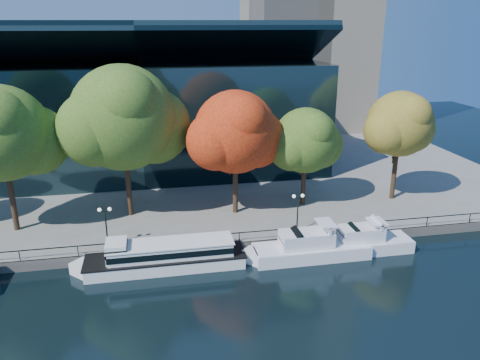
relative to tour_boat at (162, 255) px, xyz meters
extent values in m
plane|color=black|center=(2.52, -1.37, -1.27)|extent=(160.00, 160.00, 0.00)
cube|color=slate|center=(2.52, 35.13, -0.77)|extent=(90.00, 67.00, 1.00)
cube|color=#47443F|center=(2.52, 1.68, -0.77)|extent=(90.00, 0.25, 1.00)
cube|color=black|center=(2.52, 1.88, 0.68)|extent=(88.20, 0.08, 0.08)
cube|color=black|center=(2.52, 1.88, 0.18)|extent=(0.07, 0.07, 0.90)
cube|color=black|center=(-1.48, 30.63, 6.73)|extent=(50.00, 24.00, 16.00)
cube|color=black|center=(-1.48, 26.63, 16.23)|extent=(50.00, 17.14, 7.86)
cube|color=white|center=(0.36, 0.00, -0.71)|extent=(14.14, 3.43, 1.11)
cube|color=black|center=(0.36, 0.00, -0.14)|extent=(14.42, 3.50, 0.12)
cube|color=white|center=(-6.71, 0.00, -0.71)|extent=(2.84, 2.84, 1.11)
cube|color=white|center=(0.86, 0.00, 0.50)|extent=(11.03, 2.82, 1.21)
cube|color=black|center=(0.86, 0.00, 0.55)|extent=(11.17, 2.88, 0.56)
cube|color=white|center=(0.86, 0.00, 1.16)|extent=(11.31, 2.95, 0.10)
cube|color=white|center=(-3.88, 0.00, 0.80)|extent=(1.82, 2.40, 1.82)
cube|color=black|center=(-3.88, 0.00, 1.01)|extent=(1.87, 2.47, 0.71)
cube|color=white|center=(13.98, -0.68, -0.64)|extent=(10.99, 3.14, 1.26)
cube|color=white|center=(8.49, -0.68, -0.64)|extent=(2.40, 2.40, 1.26)
cube|color=white|center=(13.98, -0.68, 0.01)|extent=(10.77, 3.08, 0.08)
cube|color=white|center=(13.44, -0.68, 0.77)|extent=(4.94, 2.35, 1.36)
cube|color=black|center=(12.01, -0.68, 0.88)|extent=(2.16, 2.26, 1.71)
cube|color=white|center=(15.30, -0.68, 1.77)|extent=(0.26, 2.45, 0.84)
cube|color=white|center=(15.30, -0.68, 2.19)|extent=(1.46, 2.45, 0.16)
cube|color=white|center=(19.50, -0.43, -0.66)|extent=(9.16, 2.85, 1.22)
cube|color=white|center=(14.93, -0.43, -0.66)|extent=(2.24, 2.24, 1.22)
cube|color=white|center=(19.50, -0.43, -0.03)|extent=(8.97, 2.79, 0.08)
cube|color=white|center=(19.05, -0.43, 0.72)|extent=(4.12, 2.14, 1.32)
cube|color=black|center=(17.86, -0.43, 0.82)|extent=(1.86, 2.05, 1.54)
cube|color=white|center=(20.60, -0.43, 1.68)|extent=(0.25, 2.22, 0.81)
cube|color=white|center=(20.60, -0.43, 1.79)|extent=(1.42, 2.22, 0.15)
cylinder|color=black|center=(-14.43, 8.97, 3.78)|extent=(0.56, 0.56, 8.09)
cylinder|color=black|center=(-13.93, 9.17, 6.96)|extent=(1.26, 1.92, 4.04)
cylinder|color=black|center=(-14.83, 8.67, 6.67)|extent=(1.15, 1.31, 3.61)
sphere|color=#36561B|center=(-14.43, 8.97, 9.85)|extent=(9.34, 9.34, 9.34)
sphere|color=#36561B|center=(-11.86, 10.37, 8.68)|extent=(7.00, 7.00, 7.00)
cylinder|color=black|center=(-3.06, 10.78, 4.07)|extent=(0.56, 0.56, 8.68)
cylinder|color=black|center=(-2.56, 10.98, 7.48)|extent=(1.33, 2.04, 4.32)
cylinder|color=black|center=(-3.46, 10.48, 7.17)|extent=(1.21, 1.38, 3.87)
sphere|color=#36561B|center=(-3.06, 10.78, 10.58)|extent=(10.99, 10.99, 10.99)
sphere|color=#36561B|center=(-0.03, 12.43, 9.20)|extent=(8.25, 8.25, 8.25)
sphere|color=#36561B|center=(-5.80, 9.68, 9.75)|extent=(7.70, 7.70, 7.70)
sphere|color=#36561B|center=(-2.51, 8.58, 12.50)|extent=(6.60, 6.60, 6.60)
cylinder|color=black|center=(8.48, 9.31, 3.40)|extent=(0.56, 0.56, 7.34)
cylinder|color=black|center=(8.98, 9.51, 6.29)|extent=(1.17, 1.77, 3.67)
cylinder|color=black|center=(8.08, 9.01, 6.03)|extent=(1.08, 1.22, 3.29)
sphere|color=#9F1A0C|center=(8.48, 9.31, 8.91)|extent=(8.88, 8.88, 8.88)
sphere|color=#9F1A0C|center=(10.93, 10.64, 7.80)|extent=(6.66, 6.66, 6.66)
sphere|color=#9F1A0C|center=(6.26, 8.42, 8.25)|extent=(6.22, 6.22, 6.22)
sphere|color=#9F1A0C|center=(8.93, 7.54, 10.47)|extent=(5.33, 5.33, 5.33)
cylinder|color=black|center=(16.65, 10.22, 2.79)|extent=(0.56, 0.56, 6.12)
cylinder|color=black|center=(17.15, 10.42, 5.20)|extent=(1.04, 1.53, 3.08)
cylinder|color=black|center=(16.25, 9.92, 4.98)|extent=(0.95, 1.07, 2.75)
sphere|color=#36561B|center=(16.65, 10.22, 7.38)|extent=(7.36, 7.36, 7.36)
sphere|color=#36561B|center=(18.68, 11.32, 6.46)|extent=(5.52, 5.52, 5.52)
sphere|color=#36561B|center=(14.82, 9.48, 6.83)|extent=(5.15, 5.15, 5.15)
sphere|color=#36561B|center=(17.02, 8.75, 8.67)|extent=(4.41, 4.41, 4.41)
cylinder|color=black|center=(27.86, 10.05, 3.38)|extent=(0.56, 0.56, 7.29)
cylinder|color=black|center=(28.36, 10.25, 6.25)|extent=(1.17, 1.76, 3.65)
cylinder|color=black|center=(27.46, 9.75, 5.98)|extent=(1.07, 1.21, 3.26)
sphere|color=brown|center=(27.86, 10.05, 8.85)|extent=(7.56, 7.56, 7.56)
sphere|color=brown|center=(29.94, 11.18, 7.90)|extent=(5.67, 5.67, 5.67)
sphere|color=brown|center=(25.97, 9.29, 8.28)|extent=(5.29, 5.29, 5.29)
sphere|color=brown|center=(28.24, 8.54, 10.17)|extent=(4.54, 4.54, 4.54)
cylinder|color=black|center=(-4.92, 3.13, 1.53)|extent=(0.14, 0.14, 3.60)
cube|color=black|center=(-4.92, 3.13, 3.38)|extent=(0.90, 0.06, 0.06)
sphere|color=white|center=(-5.37, 3.13, 3.58)|extent=(0.36, 0.36, 0.36)
sphere|color=white|center=(-4.47, 3.13, 3.58)|extent=(0.36, 0.36, 0.36)
cylinder|color=black|center=(13.74, 3.13, 1.53)|extent=(0.14, 0.14, 3.60)
cube|color=black|center=(13.74, 3.13, 3.38)|extent=(0.90, 0.06, 0.06)
sphere|color=white|center=(13.29, 3.13, 3.58)|extent=(0.36, 0.36, 0.36)
sphere|color=white|center=(14.19, 3.13, 3.58)|extent=(0.36, 0.36, 0.36)
camera|label=1|loc=(-0.11, -38.45, 20.13)|focal=35.00mm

